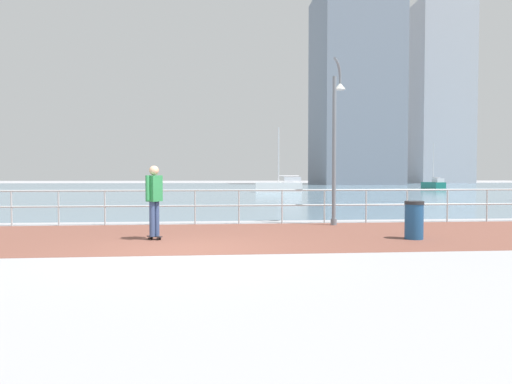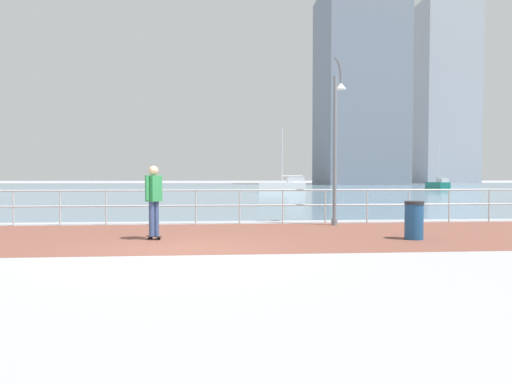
{
  "view_description": "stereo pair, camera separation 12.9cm",
  "coord_description": "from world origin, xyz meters",
  "px_view_note": "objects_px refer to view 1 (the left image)",
  "views": [
    {
      "loc": [
        0.68,
        -9.12,
        1.53
      ],
      "look_at": [
        1.77,
        3.06,
        1.1
      ],
      "focal_mm": 31.16,
      "sensor_mm": 36.0,
      "label": 1
    },
    {
      "loc": [
        0.8,
        -9.13,
        1.53
      ],
      "look_at": [
        1.77,
        3.06,
        1.1
      ],
      "focal_mm": 31.16,
      "sensor_mm": 36.0,
      "label": 2
    }
  ],
  "objects_px": {
    "skateboarder": "(154,195)",
    "sailboat_yellow": "(434,185)",
    "sailboat_ivory": "(280,186)",
    "lamppost": "(336,133)",
    "trash_bin": "(414,220)"
  },
  "relations": [
    {
      "from": "skateboarder",
      "to": "lamppost",
      "type": "bearing_deg",
      "value": 29.13
    },
    {
      "from": "skateboarder",
      "to": "trash_bin",
      "type": "relative_size",
      "value": 1.92
    },
    {
      "from": "sailboat_ivory",
      "to": "sailboat_yellow",
      "type": "xyz_separation_m",
      "value": [
        19.78,
        8.5,
        -0.07
      ]
    },
    {
      "from": "sailboat_ivory",
      "to": "lamppost",
      "type": "bearing_deg",
      "value": -94.76
    },
    {
      "from": "trash_bin",
      "to": "sailboat_ivory",
      "type": "bearing_deg",
      "value": 87.58
    },
    {
      "from": "sailboat_ivory",
      "to": "sailboat_yellow",
      "type": "distance_m",
      "value": 21.53
    },
    {
      "from": "skateboarder",
      "to": "trash_bin",
      "type": "xyz_separation_m",
      "value": [
        6.29,
        -0.44,
        -0.61
      ]
    },
    {
      "from": "trash_bin",
      "to": "sailboat_yellow",
      "type": "bearing_deg",
      "value": 62.5
    },
    {
      "from": "skateboarder",
      "to": "sailboat_ivory",
      "type": "relative_size",
      "value": 0.29
    },
    {
      "from": "skateboarder",
      "to": "sailboat_yellow",
      "type": "distance_m",
      "value": 48.63
    },
    {
      "from": "lamppost",
      "to": "sailboat_ivory",
      "type": "bearing_deg",
      "value": 85.24
    },
    {
      "from": "trash_bin",
      "to": "skateboarder",
      "type": "bearing_deg",
      "value": 175.98
    },
    {
      "from": "trash_bin",
      "to": "sailboat_ivory",
      "type": "xyz_separation_m",
      "value": [
        1.35,
        32.1,
        0.13
      ]
    },
    {
      "from": "trash_bin",
      "to": "sailboat_ivory",
      "type": "height_order",
      "value": "sailboat_ivory"
    },
    {
      "from": "lamppost",
      "to": "skateboarder",
      "type": "xyz_separation_m",
      "value": [
        -5.25,
        -2.93,
        -1.82
      ]
    }
  ]
}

